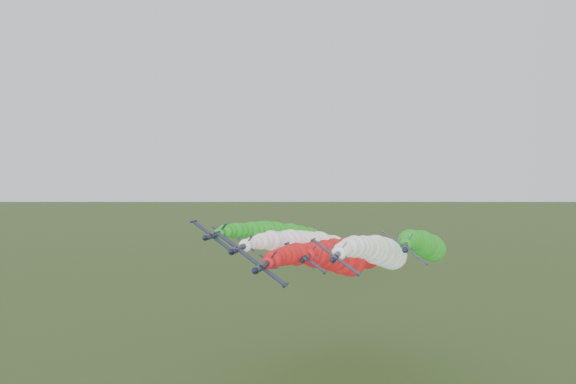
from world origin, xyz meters
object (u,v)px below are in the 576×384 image
jet_lead (332,258)px  jet_trail (353,252)px  jet_inner_right (379,251)px  jet_outer_right (424,245)px  jet_inner_left (313,246)px  jet_outer_left (289,237)px

jet_lead → jet_trail: (3.11, 24.80, -2.20)m
jet_inner_right → jet_outer_right: size_ratio=1.01×
jet_inner_left → jet_outer_right: size_ratio=1.01×
jet_inner_right → jet_lead: bearing=-143.7°
jet_outer_left → jet_trail: bearing=18.9°
jet_outer_left → jet_trail: (18.43, 6.31, -4.94)m
jet_outer_left → jet_inner_left: bearing=-51.3°
jet_inner_left → jet_outer_right: jet_inner_left is taller
jet_inner_left → jet_inner_right: bearing=5.8°
jet_lead → jet_inner_right: 14.48m
jet_trail → jet_outer_right: bearing=-19.5°
jet_lead → jet_outer_left: size_ratio=1.00×
jet_outer_left → jet_outer_right: 38.94m
jet_lead → jet_outer_right: jet_outer_right is taller
jet_lead → jet_outer_right: bearing=36.6°
jet_lead → jet_inner_left: bearing=131.3°
jet_lead → jet_trail: bearing=82.9°
jet_lead → jet_trail: 25.09m
jet_lead → jet_inner_left: jet_inner_left is taller
jet_inner_right → jet_trail: 18.58m
jet_lead → jet_outer_left: 24.17m
jet_lead → jet_inner_right: jet_inner_right is taller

